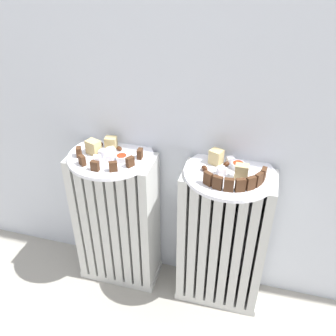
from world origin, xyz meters
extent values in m
cube|color=silver|center=(-0.21, 0.28, 0.01)|extent=(0.31, 0.15, 0.03)
cube|color=silver|center=(-0.34, 0.28, 0.30)|extent=(0.03, 0.15, 0.54)
cube|color=silver|center=(-0.30, 0.28, 0.30)|extent=(0.03, 0.15, 0.54)
cube|color=silver|center=(-0.26, 0.28, 0.30)|extent=(0.03, 0.15, 0.54)
cube|color=silver|center=(-0.23, 0.28, 0.30)|extent=(0.03, 0.15, 0.54)
cube|color=silver|center=(-0.19, 0.28, 0.30)|extent=(0.03, 0.15, 0.54)
cube|color=silver|center=(-0.15, 0.28, 0.30)|extent=(0.03, 0.15, 0.54)
cube|color=silver|center=(-0.11, 0.28, 0.30)|extent=(0.03, 0.15, 0.54)
cube|color=silver|center=(-0.07, 0.28, 0.30)|extent=(0.03, 0.15, 0.54)
cube|color=silver|center=(0.21, 0.28, 0.01)|extent=(0.31, 0.15, 0.03)
cube|color=silver|center=(0.07, 0.28, 0.30)|extent=(0.03, 0.15, 0.54)
cube|color=silver|center=(0.11, 0.28, 0.30)|extent=(0.03, 0.15, 0.54)
cube|color=silver|center=(0.15, 0.28, 0.30)|extent=(0.03, 0.15, 0.54)
cube|color=silver|center=(0.19, 0.28, 0.30)|extent=(0.03, 0.15, 0.54)
cube|color=silver|center=(0.23, 0.28, 0.30)|extent=(0.03, 0.15, 0.54)
cube|color=silver|center=(0.26, 0.28, 0.30)|extent=(0.03, 0.15, 0.54)
cube|color=silver|center=(0.30, 0.28, 0.30)|extent=(0.03, 0.15, 0.54)
cube|color=silver|center=(0.34, 0.28, 0.30)|extent=(0.03, 0.15, 0.54)
cylinder|color=white|center=(-0.21, 0.28, 0.58)|extent=(0.30, 0.30, 0.01)
cylinder|color=white|center=(0.21, 0.28, 0.58)|extent=(0.30, 0.30, 0.01)
cube|color=#472B19|center=(-0.30, 0.24, 0.60)|extent=(0.02, 0.03, 0.03)
cube|color=#472B19|center=(-0.27, 0.19, 0.60)|extent=(0.03, 0.03, 0.03)
cube|color=#472B19|center=(-0.21, 0.17, 0.60)|extent=(0.03, 0.02, 0.03)
cube|color=#472B19|center=(-0.16, 0.19, 0.60)|extent=(0.03, 0.03, 0.03)
cube|color=#472B19|center=(-0.11, 0.23, 0.60)|extent=(0.03, 0.03, 0.03)
cube|color=#472B19|center=(-0.10, 0.28, 0.60)|extent=(0.02, 0.03, 0.03)
cube|color=tan|center=(-0.27, 0.27, 0.61)|extent=(0.06, 0.05, 0.05)
cube|color=tan|center=(-0.22, 0.33, 0.61)|extent=(0.04, 0.04, 0.04)
cube|color=white|center=(-0.20, 0.28, 0.60)|extent=(0.03, 0.03, 0.02)
cube|color=white|center=(-0.22, 0.26, 0.60)|extent=(0.03, 0.03, 0.03)
cube|color=white|center=(-0.19, 0.24, 0.60)|extent=(0.02, 0.02, 0.02)
cube|color=white|center=(-0.23, 0.22, 0.60)|extent=(0.03, 0.03, 0.02)
ellipsoid|color=#3D1E0F|center=(-0.19, 0.32, 0.59)|extent=(0.03, 0.03, 0.01)
ellipsoid|color=#3D1E0F|center=(-0.26, 0.32, 0.60)|extent=(0.03, 0.03, 0.02)
cylinder|color=white|center=(-0.15, 0.25, 0.60)|extent=(0.04, 0.04, 0.02)
cylinder|color=red|center=(-0.15, 0.25, 0.60)|extent=(0.03, 0.03, 0.01)
cube|color=#472B19|center=(0.15, 0.19, 0.61)|extent=(0.03, 0.03, 0.04)
cube|color=#472B19|center=(0.18, 0.18, 0.61)|extent=(0.03, 0.02, 0.04)
cube|color=#472B19|center=(0.21, 0.18, 0.61)|extent=(0.03, 0.02, 0.04)
cube|color=#472B19|center=(0.25, 0.18, 0.61)|extent=(0.03, 0.02, 0.04)
cube|color=#472B19|center=(0.27, 0.20, 0.61)|extent=(0.03, 0.03, 0.04)
cube|color=#472B19|center=(0.30, 0.23, 0.61)|extent=(0.03, 0.03, 0.04)
cube|color=#472B19|center=(0.31, 0.26, 0.61)|extent=(0.02, 0.03, 0.04)
cube|color=tan|center=(0.15, 0.32, 0.61)|extent=(0.05, 0.05, 0.05)
cube|color=tan|center=(0.24, 0.25, 0.61)|extent=(0.04, 0.03, 0.05)
cube|color=white|center=(0.18, 0.26, 0.60)|extent=(0.03, 0.03, 0.03)
cube|color=white|center=(0.20, 0.33, 0.60)|extent=(0.03, 0.03, 0.02)
ellipsoid|color=#3D1E0F|center=(0.19, 0.31, 0.59)|extent=(0.03, 0.03, 0.02)
ellipsoid|color=#3D1E0F|center=(0.13, 0.27, 0.59)|extent=(0.03, 0.03, 0.02)
cylinder|color=white|center=(0.23, 0.31, 0.60)|extent=(0.04, 0.04, 0.02)
cylinder|color=red|center=(0.23, 0.31, 0.60)|extent=(0.04, 0.04, 0.01)
cube|color=#B7B7BC|center=(0.20, 0.23, 0.59)|extent=(0.02, 0.07, 0.00)
cube|color=#B7B7BC|center=(0.21, 0.28, 0.59)|extent=(0.02, 0.03, 0.00)
camera|label=1|loc=(0.27, -0.70, 1.22)|focal=38.53mm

